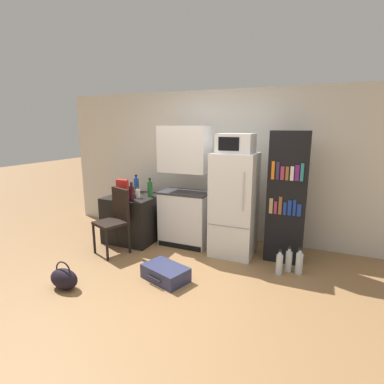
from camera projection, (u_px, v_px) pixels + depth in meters
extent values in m
plane|color=olive|center=(168.00, 292.00, 3.39)|extent=(24.00, 24.00, 0.00)
cube|color=beige|center=(236.00, 166.00, 4.85)|extent=(6.40, 0.10, 2.40)
cube|color=black|center=(134.00, 218.00, 4.90)|extent=(0.78, 0.76, 0.74)
cube|color=white|center=(185.00, 219.00, 4.70)|extent=(0.75, 0.45, 0.82)
cube|color=#333338|center=(185.00, 192.00, 4.61)|extent=(0.76, 0.46, 0.03)
cube|color=white|center=(185.00, 149.00, 4.46)|extent=(0.75, 0.38, 0.69)
cube|color=black|center=(179.00, 246.00, 4.57)|extent=(0.72, 0.01, 0.08)
cube|color=white|center=(234.00, 205.00, 4.27)|extent=(0.60, 0.56, 1.48)
cube|color=gray|center=(228.00, 226.00, 4.06)|extent=(0.58, 0.01, 0.01)
cylinder|color=silver|center=(243.00, 192.00, 3.87)|extent=(0.02, 0.02, 0.52)
cube|color=silver|center=(236.00, 143.00, 4.08)|extent=(0.48, 0.40, 0.26)
cube|color=black|center=(229.00, 144.00, 3.92)|extent=(0.28, 0.01, 0.18)
cube|color=black|center=(287.00, 197.00, 4.06)|extent=(0.50, 0.35, 1.78)
cube|color=tan|center=(271.00, 206.00, 3.98)|extent=(0.05, 0.01, 0.21)
cube|color=#A33351|center=(275.00, 208.00, 3.96)|extent=(0.04, 0.01, 0.17)
cube|color=brown|center=(280.00, 206.00, 3.93)|extent=(0.04, 0.01, 0.24)
cube|color=#193899|center=(285.00, 209.00, 3.92)|extent=(0.04, 0.01, 0.17)
cube|color=#193899|center=(290.00, 208.00, 3.89)|extent=(0.05, 0.01, 0.20)
cube|color=#193899|center=(294.00, 208.00, 3.87)|extent=(0.04, 0.01, 0.21)
cube|color=#193899|center=(299.00, 210.00, 3.85)|extent=(0.05, 0.01, 0.16)
cube|color=orange|center=(273.00, 170.00, 3.88)|extent=(0.04, 0.01, 0.24)
cube|color=#332856|center=(278.00, 171.00, 3.86)|extent=(0.04, 0.01, 0.23)
cube|color=#A33351|center=(282.00, 173.00, 3.84)|extent=(0.05, 0.01, 0.18)
cube|color=brown|center=(287.00, 173.00, 3.82)|extent=(0.04, 0.01, 0.18)
cube|color=silver|center=(292.00, 174.00, 3.79)|extent=(0.04, 0.01, 0.18)
cube|color=#661E75|center=(297.00, 173.00, 3.77)|extent=(0.05, 0.01, 0.20)
cube|color=teal|center=(302.00, 172.00, 3.74)|extent=(0.04, 0.01, 0.23)
cylinder|color=black|center=(132.00, 194.00, 4.44)|extent=(0.07, 0.07, 0.23)
cylinder|color=black|center=(131.00, 185.00, 4.42)|extent=(0.03, 0.03, 0.04)
cylinder|color=black|center=(131.00, 183.00, 4.41)|extent=(0.04, 0.04, 0.02)
cylinder|color=#1E6028|center=(150.00, 189.00, 4.76)|extent=(0.08, 0.08, 0.23)
cylinder|color=#1E6028|center=(150.00, 181.00, 4.73)|extent=(0.04, 0.04, 0.04)
cylinder|color=black|center=(150.00, 179.00, 4.72)|extent=(0.04, 0.04, 0.02)
cylinder|color=#566619|center=(132.00, 191.00, 4.71)|extent=(0.06, 0.06, 0.19)
cylinder|color=#566619|center=(132.00, 184.00, 4.69)|extent=(0.03, 0.03, 0.03)
cylinder|color=black|center=(132.00, 183.00, 4.68)|extent=(0.03, 0.03, 0.02)
cylinder|color=brown|center=(132.00, 191.00, 4.82)|extent=(0.09, 0.09, 0.14)
cylinder|color=brown|center=(132.00, 186.00, 4.80)|extent=(0.04, 0.04, 0.03)
cylinder|color=black|center=(132.00, 185.00, 4.80)|extent=(0.04, 0.04, 0.01)
cylinder|color=white|center=(138.00, 194.00, 4.67)|extent=(0.07, 0.07, 0.13)
cylinder|color=white|center=(138.00, 189.00, 4.65)|extent=(0.03, 0.03, 0.02)
cylinder|color=black|center=(138.00, 188.00, 4.65)|extent=(0.04, 0.04, 0.01)
cylinder|color=#1E47A3|center=(136.00, 185.00, 5.11)|extent=(0.09, 0.09, 0.23)
cylinder|color=#1E47A3|center=(136.00, 177.00, 5.08)|extent=(0.04, 0.04, 0.04)
cylinder|color=black|center=(136.00, 175.00, 5.08)|extent=(0.04, 0.04, 0.02)
cube|color=red|center=(123.00, 189.00, 4.59)|extent=(0.19, 0.07, 0.30)
cylinder|color=black|center=(94.00, 239.00, 4.38)|extent=(0.04, 0.04, 0.44)
cylinder|color=black|center=(107.00, 246.00, 4.13)|extent=(0.04, 0.04, 0.44)
cylinder|color=black|center=(116.00, 233.00, 4.63)|extent=(0.04, 0.04, 0.44)
cylinder|color=black|center=(129.00, 239.00, 4.38)|extent=(0.04, 0.04, 0.44)
cube|color=black|center=(111.00, 223.00, 4.33)|extent=(0.52, 0.52, 0.04)
cube|color=black|center=(121.00, 204.00, 4.40)|extent=(0.37, 0.18, 0.47)
cube|color=navy|center=(166.00, 273.00, 3.64)|extent=(0.63, 0.51, 0.17)
cylinder|color=black|center=(153.00, 279.00, 3.50)|extent=(0.24, 0.10, 0.02)
ellipsoid|color=black|center=(64.00, 279.00, 3.43)|extent=(0.36, 0.20, 0.24)
torus|color=black|center=(63.00, 270.00, 3.41)|extent=(0.21, 0.02, 0.21)
cylinder|color=silver|center=(289.00, 261.00, 3.85)|extent=(0.08, 0.08, 0.26)
cylinder|color=silver|center=(289.00, 250.00, 3.81)|extent=(0.04, 0.04, 0.05)
cylinder|color=black|center=(290.00, 247.00, 3.80)|extent=(0.04, 0.04, 0.03)
cylinder|color=silver|center=(299.00, 264.00, 3.78)|extent=(0.09, 0.09, 0.27)
cylinder|color=silver|center=(300.00, 252.00, 3.75)|extent=(0.04, 0.04, 0.05)
cylinder|color=black|center=(300.00, 249.00, 3.74)|extent=(0.05, 0.05, 0.03)
cylinder|color=silver|center=(279.00, 264.00, 3.77)|extent=(0.08, 0.08, 0.26)
cylinder|color=silver|center=(280.00, 253.00, 3.74)|extent=(0.04, 0.04, 0.05)
cylinder|color=black|center=(280.00, 251.00, 3.73)|extent=(0.04, 0.04, 0.03)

